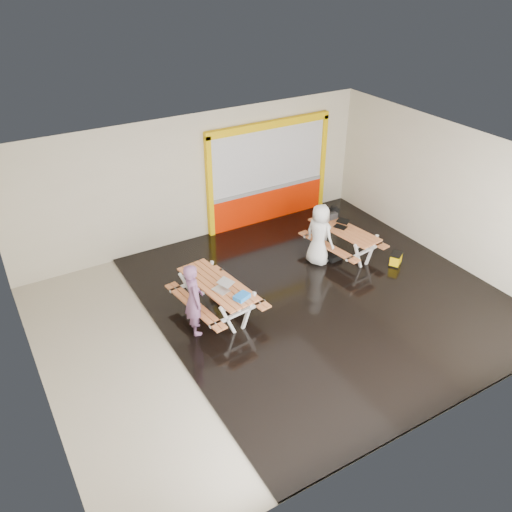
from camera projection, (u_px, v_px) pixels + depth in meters
room at (278, 244)px, 10.93m from camera, size 10.02×8.02×3.52m
deck at (321, 295)px, 12.37m from camera, size 7.50×7.98×0.05m
kiosk at (268, 175)px, 14.95m from camera, size 3.88×0.16×3.00m
picnic_table_left at (216, 291)px, 11.44m from camera, size 1.67×2.25×0.83m
picnic_table_right at (343, 235)px, 13.64m from camera, size 1.61×2.15×0.79m
person_left at (194, 299)px, 10.77m from camera, size 0.50×0.66×1.62m
person_right at (319, 235)px, 13.19m from camera, size 0.72×0.91×1.64m
laptop_left at (223, 287)px, 11.11m from camera, size 0.47×0.45×0.16m
laptop_right at (341, 225)px, 13.64m from camera, size 0.46×0.44×0.15m
blue_pouch at (242, 297)px, 10.83m from camera, size 0.38×0.32×0.09m
toolbox at (330, 216)px, 13.99m from camera, size 0.37×0.18×0.21m
backpack at (334, 214)px, 14.43m from camera, size 0.29×0.22×0.44m
dark_case at (334, 257)px, 13.66m from camera, size 0.40×0.31×0.14m
fluke_bag at (396, 259)px, 13.38m from camera, size 0.45×0.40×0.32m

